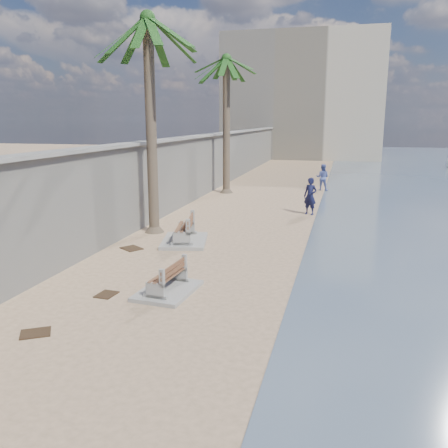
{
  "coord_description": "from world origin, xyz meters",
  "views": [
    {
      "loc": [
        3.21,
        -7.57,
        4.54
      ],
      "look_at": [
        -0.5,
        7.0,
        1.2
      ],
      "focal_mm": 38.0,
      "sensor_mm": 36.0,
      "label": 1
    }
  ],
  "objects_px": {
    "palm_mid": "(148,22)",
    "palm_back": "(227,61)",
    "person_b": "(323,176)",
    "bench_far": "(184,231)",
    "bench_near": "(168,280)",
    "person_a": "(310,193)"
  },
  "relations": [
    {
      "from": "bench_near",
      "to": "bench_far",
      "type": "height_order",
      "value": "bench_far"
    },
    {
      "from": "bench_far",
      "to": "palm_back",
      "type": "bearing_deg",
      "value": 96.7
    },
    {
      "from": "bench_near",
      "to": "person_b",
      "type": "bearing_deg",
      "value": 81.27
    },
    {
      "from": "palm_back",
      "to": "person_b",
      "type": "bearing_deg",
      "value": 23.35
    },
    {
      "from": "bench_near",
      "to": "palm_mid",
      "type": "relative_size",
      "value": 0.22
    },
    {
      "from": "palm_back",
      "to": "palm_mid",
      "type": "bearing_deg",
      "value": -91.55
    },
    {
      "from": "bench_near",
      "to": "person_b",
      "type": "relative_size",
      "value": 1.08
    },
    {
      "from": "palm_back",
      "to": "person_b",
      "type": "distance_m",
      "value": 9.38
    },
    {
      "from": "person_a",
      "to": "palm_mid",
      "type": "bearing_deg",
      "value": -115.35
    },
    {
      "from": "bench_near",
      "to": "person_b",
      "type": "xyz_separation_m",
      "value": [
        3.05,
        19.9,
        0.59
      ]
    },
    {
      "from": "palm_mid",
      "to": "person_a",
      "type": "distance_m",
      "value": 10.61
    },
    {
      "from": "bench_near",
      "to": "palm_back",
      "type": "distance_m",
      "value": 19.16
    },
    {
      "from": "bench_near",
      "to": "palm_back",
      "type": "relative_size",
      "value": 0.23
    },
    {
      "from": "palm_mid",
      "to": "person_b",
      "type": "bearing_deg",
      "value": 65.77
    },
    {
      "from": "bench_near",
      "to": "bench_far",
      "type": "distance_m",
      "value": 5.26
    },
    {
      "from": "palm_mid",
      "to": "palm_back",
      "type": "height_order",
      "value": "palm_mid"
    },
    {
      "from": "palm_back",
      "to": "person_b",
      "type": "height_order",
      "value": "palm_back"
    },
    {
      "from": "palm_mid",
      "to": "bench_near",
      "type": "bearing_deg",
      "value": -64.69
    },
    {
      "from": "bench_near",
      "to": "palm_mid",
      "type": "bearing_deg",
      "value": 115.31
    },
    {
      "from": "palm_mid",
      "to": "palm_back",
      "type": "relative_size",
      "value": 1.02
    },
    {
      "from": "palm_back",
      "to": "person_a",
      "type": "height_order",
      "value": "palm_back"
    },
    {
      "from": "bench_far",
      "to": "palm_mid",
      "type": "bearing_deg",
      "value": 143.48
    }
  ]
}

